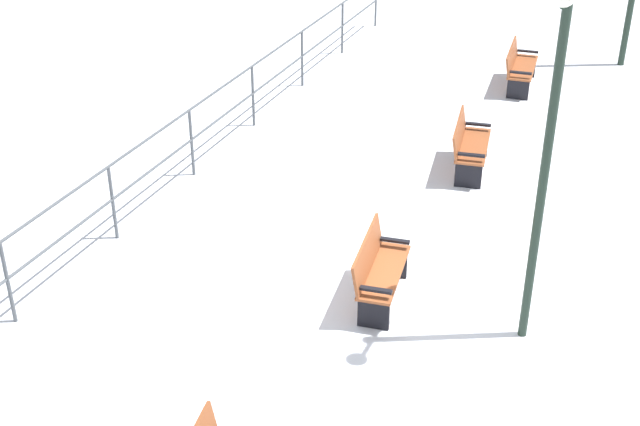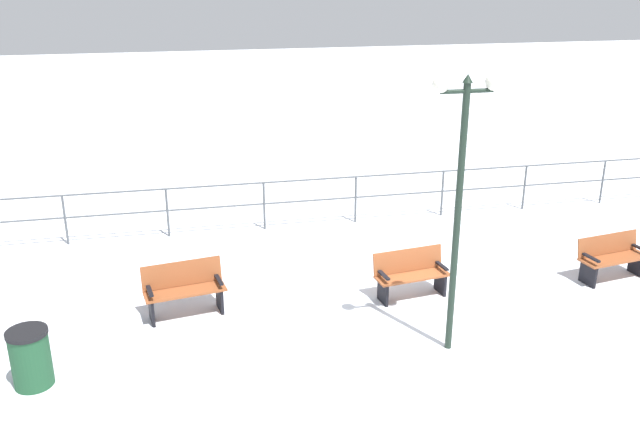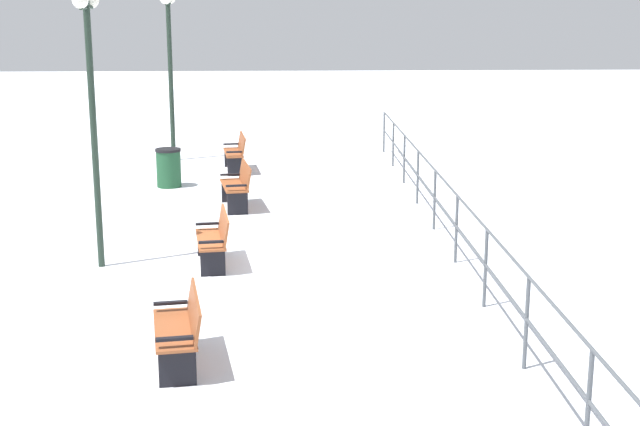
{
  "view_description": "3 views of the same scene",
  "coord_description": "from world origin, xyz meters",
  "px_view_note": "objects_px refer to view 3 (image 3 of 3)",
  "views": [
    {
      "loc": [
        2.88,
        -8.81,
        6.44
      ],
      "look_at": [
        -1.12,
        0.64,
        0.7
      ],
      "focal_mm": 49.47,
      "sensor_mm": 36.0,
      "label": 1
    },
    {
      "loc": [
        10.59,
        -4.01,
        5.74
      ],
      "look_at": [
        -1.89,
        -1.32,
        1.08
      ],
      "focal_mm": 38.0,
      "sensor_mm": 36.0,
      "label": 2
    },
    {
      "loc": [
        -1.21,
        14.04,
        4.25
      ],
      "look_at": [
        -1.74,
        0.39,
        0.96
      ],
      "focal_mm": 50.22,
      "sensor_mm": 36.0,
      "label": 3
    }
  ],
  "objects_px": {
    "lamppost_middle": "(91,81)",
    "trash_bin": "(169,168)",
    "bench_second": "(238,185)",
    "lamppost_near": "(169,40)",
    "bench_third": "(215,238)",
    "bench_nearest": "(236,152)",
    "bench_fourth": "(181,329)"
  },
  "relations": [
    {
      "from": "lamppost_middle",
      "to": "trash_bin",
      "type": "distance_m",
      "value": 6.8
    },
    {
      "from": "trash_bin",
      "to": "bench_second",
      "type": "bearing_deg",
      "value": 127.37
    },
    {
      "from": "lamppost_near",
      "to": "trash_bin",
      "type": "height_order",
      "value": "lamppost_near"
    },
    {
      "from": "bench_second",
      "to": "bench_third",
      "type": "distance_m",
      "value": 4.08
    },
    {
      "from": "bench_nearest",
      "to": "bench_fourth",
      "type": "relative_size",
      "value": 1.0
    },
    {
      "from": "lamppost_near",
      "to": "lamppost_middle",
      "type": "xyz_separation_m",
      "value": [
        -0.0,
        9.8,
        -0.17
      ]
    },
    {
      "from": "bench_second",
      "to": "lamppost_middle",
      "type": "xyz_separation_m",
      "value": [
        2.01,
        4.07,
        2.52
      ]
    },
    {
      "from": "bench_second",
      "to": "lamppost_middle",
      "type": "bearing_deg",
      "value": 54.33
    },
    {
      "from": "bench_nearest",
      "to": "trash_bin",
      "type": "relative_size",
      "value": 1.67
    },
    {
      "from": "lamppost_middle",
      "to": "bench_nearest",
      "type": "bearing_deg",
      "value": -102.28
    },
    {
      "from": "bench_nearest",
      "to": "lamppost_near",
      "type": "bearing_deg",
      "value": -50.28
    },
    {
      "from": "bench_fourth",
      "to": "trash_bin",
      "type": "xyz_separation_m",
      "value": [
        1.43,
        -10.37,
        -0.0
      ]
    },
    {
      "from": "bench_third",
      "to": "trash_bin",
      "type": "bearing_deg",
      "value": -83.95
    },
    {
      "from": "bench_nearest",
      "to": "bench_third",
      "type": "distance_m",
      "value": 8.14
    },
    {
      "from": "bench_nearest",
      "to": "bench_fourth",
      "type": "distance_m",
      "value": 12.21
    },
    {
      "from": "bench_second",
      "to": "bench_fourth",
      "type": "relative_size",
      "value": 0.98
    },
    {
      "from": "bench_nearest",
      "to": "lamppost_near",
      "type": "distance_m",
      "value": 3.62
    },
    {
      "from": "bench_third",
      "to": "bench_fourth",
      "type": "bearing_deg",
      "value": 80.96
    },
    {
      "from": "bench_nearest",
      "to": "trash_bin",
      "type": "height_order",
      "value": "bench_nearest"
    },
    {
      "from": "bench_second",
      "to": "bench_third",
      "type": "height_order",
      "value": "bench_second"
    },
    {
      "from": "bench_nearest",
      "to": "lamppost_middle",
      "type": "xyz_separation_m",
      "value": [
        1.77,
        8.14,
        2.51
      ]
    },
    {
      "from": "lamppost_near",
      "to": "bench_nearest",
      "type": "bearing_deg",
      "value": 136.76
    },
    {
      "from": "bench_nearest",
      "to": "bench_second",
      "type": "bearing_deg",
      "value": 86.36
    },
    {
      "from": "bench_third",
      "to": "trash_bin",
      "type": "relative_size",
      "value": 1.61
    },
    {
      "from": "lamppost_middle",
      "to": "trash_bin",
      "type": "bearing_deg",
      "value": -92.87
    },
    {
      "from": "bench_fourth",
      "to": "bench_nearest",
      "type": "bearing_deg",
      "value": -99.17
    },
    {
      "from": "lamppost_near",
      "to": "lamppost_middle",
      "type": "relative_size",
      "value": 1.01
    },
    {
      "from": "bench_fourth",
      "to": "lamppost_near",
      "type": "bearing_deg",
      "value": -91.88
    },
    {
      "from": "bench_nearest",
      "to": "bench_second",
      "type": "relative_size",
      "value": 1.02
    },
    {
      "from": "bench_nearest",
      "to": "lamppost_near",
      "type": "height_order",
      "value": "lamppost_near"
    },
    {
      "from": "bench_nearest",
      "to": "trash_bin",
      "type": "bearing_deg",
      "value": 44.69
    },
    {
      "from": "lamppost_middle",
      "to": "trash_bin",
      "type": "xyz_separation_m",
      "value": [
        -0.32,
        -6.29,
        -2.55
      ]
    }
  ]
}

